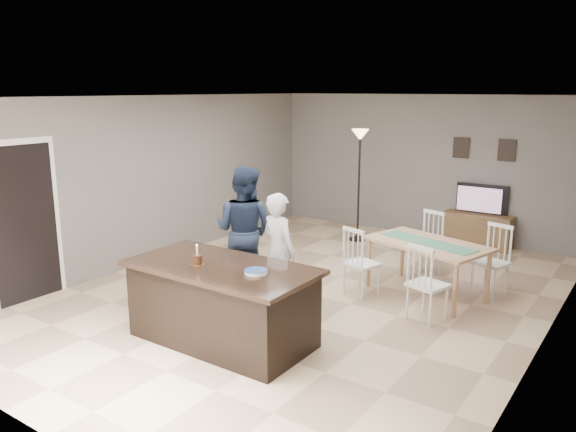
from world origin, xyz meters
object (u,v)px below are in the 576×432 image
Objects in this scene: kitchen_island at (222,303)px; birthday_cake at (197,260)px; woman at (279,252)px; man at (244,231)px; television at (480,199)px; tv_console at (477,230)px; plate_stack at (256,272)px; dining_table at (427,251)px; floor_lamp at (360,155)px.

birthday_cake is at bearing -152.23° from kitchen_island.
woman is at bearing 91.44° from kitchen_island.
kitchen_island is 1.20× the size of man.
man is at bearing 65.38° from television.
tv_console is at bearing -125.89° from man.
tv_console is 4.84× the size of plate_stack.
dining_table is at bearing 92.77° from television.
tv_console is (1.20, 5.57, -0.15)m from kitchen_island.
television reaches higher than plate_stack.
dining_table reaches higher than tv_console.
television is (1.20, 5.64, 0.41)m from kitchen_island.
woman reaches higher than dining_table.
television is at bearing -89.55° from woman.
dining_table is 1.04× the size of floor_lamp.
kitchen_island is 0.57m from birthday_cake.
dining_table is at bearing 72.59° from plate_stack.
birthday_cake is 0.74m from plate_stack.
tv_console is at bearing 75.83° from birthday_cake.
floor_lamp is at bearing 24.07° from television.
dining_table is (0.14, -2.86, 0.32)m from tv_console.
dining_table is at bearing -87.16° from tv_console.
television is 0.42× the size of dining_table.
television is 2.94m from dining_table.
kitchen_island is at bearing 107.12° from woman.
television is 5.94m from birthday_cake.
floor_lamp reaches higher than plate_stack.
man is at bearing -89.63° from floor_lamp.
television is 4.72m from man.
woman reaches higher than tv_console.
man is (-0.74, 0.22, 0.13)m from woman.
woman is at bearing 80.51° from birthday_cake.
birthday_cake reaches higher than dining_table.
tv_console is at bearing 90.00° from television.
tv_console is 2.88m from dining_table.
plate_stack is at bearing -0.73° from kitchen_island.
dining_table is at bearing -43.73° from floor_lamp.
plate_stack is (-0.71, -5.58, 0.62)m from tv_console.
man is at bearing -114.98° from tv_console.
woman is at bearing -114.94° from dining_table.
dining_table is at bearing 60.91° from birthday_cake.
plate_stack is (0.49, -0.01, 0.47)m from kitchen_island.
woman is 6.66× the size of birthday_cake.
dining_table is at bearing -158.00° from man.
television is at bearing 108.69° from dining_table.
dining_table is (1.58, 2.84, -0.33)m from birthday_cake.
television reaches higher than tv_console.
floor_lamp reaches higher than tv_console.
woman reaches higher than birthday_cake.
plate_stack is (1.25, -1.36, 0.02)m from man.
tv_console is 0.57m from television.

